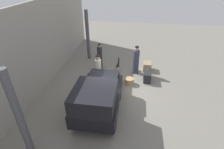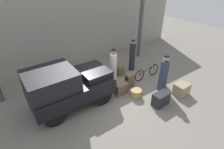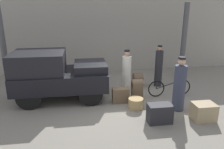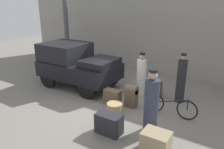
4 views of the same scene
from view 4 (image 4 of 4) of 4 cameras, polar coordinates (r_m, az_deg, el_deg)
The scene contains 14 objects.
ground_plane at distance 8.18m, azimuth -1.95°, elevation -6.45°, with size 30.00×30.00×0.00m, color gray.
station_building_facade at distance 11.07m, azimuth 10.24°, elevation 12.06°, with size 16.00×0.15×4.50m.
canopy_pillar_left at distance 12.11m, azimuth -11.73°, elevation 10.16°, with size 0.25×0.25×3.51m.
truck at distance 9.29m, azimuth -9.43°, elevation 2.90°, with size 3.32×1.83×1.79m.
bicycle at distance 7.21m, azimuth 14.96°, elevation -7.85°, with size 1.69×0.04×0.68m.
wicker_basket at distance 7.13m, azimuth 0.66°, elevation -8.85°, with size 0.51×0.51×0.35m.
porter_with_bicycle at distance 8.36m, azimuth 7.68°, elevation -0.40°, with size 0.37×0.37×1.66m.
conductor_in_dark_uniform at distance 8.08m, azimuth 17.61°, elevation -1.38°, with size 0.32×0.32×1.77m.
porter_carrying_trunk at distance 6.05m, azimuth 10.21°, elevation -7.58°, with size 0.39×0.39×1.81m.
trunk_umber_medium at distance 7.70m, azimuth 0.09°, elevation -5.90°, with size 0.59×0.29×0.54m.
suitcase_black_upright at distance 5.58m, azimuth 11.37°, elevation -16.90°, with size 0.66×0.52×0.53m.
suitcase_small_leather at distance 7.50m, azimuth 5.12°, elevation -5.45°, with size 0.39×0.29×0.78m.
trunk_barrel_dark at distance 8.49m, azimuth 11.35°, elevation -3.59°, with size 0.39×0.43×0.62m.
trunk_wicker_pale at distance 6.11m, azimuth -0.79°, elevation -12.75°, with size 0.71×0.42×0.58m.
Camera 4 is at (4.23, -6.08, 3.48)m, focal length 35.00 mm.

